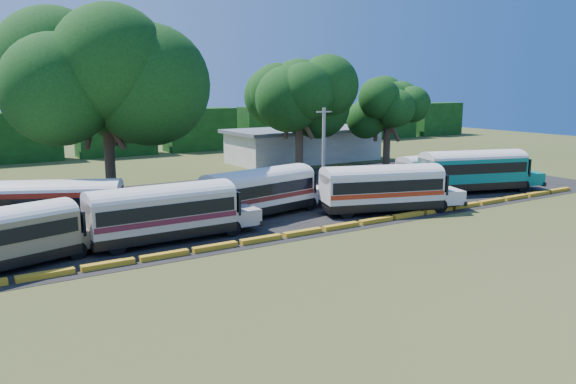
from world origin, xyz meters
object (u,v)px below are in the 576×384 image
bus_white_red (384,186)px  bus_cream_west (165,210)px  bus_teal (475,168)px  bus_red (55,203)px  tree_west (105,76)px

bus_white_red → bus_cream_west: bearing=-166.0°
bus_cream_west → bus_teal: 28.41m
bus_teal → bus_red: bearing=-170.6°
bus_red → bus_cream_west: bearing=-21.7°
tree_west → bus_cream_west: bearing=-91.3°
bus_white_red → bus_teal: bearing=26.5°
bus_white_red → tree_west: 22.66m
bus_teal → tree_west: 31.58m
bus_cream_west → tree_west: bearing=88.2°
bus_teal → tree_west: (-28.10, 12.13, 7.76)m
bus_cream_west → bus_white_red: 16.28m
bus_red → bus_white_red: bearing=8.1°
bus_teal → bus_white_red: bearing=-154.0°
bus_cream_west → tree_west: (0.29, 13.03, 7.91)m
bus_teal → tree_west: tree_west is taller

